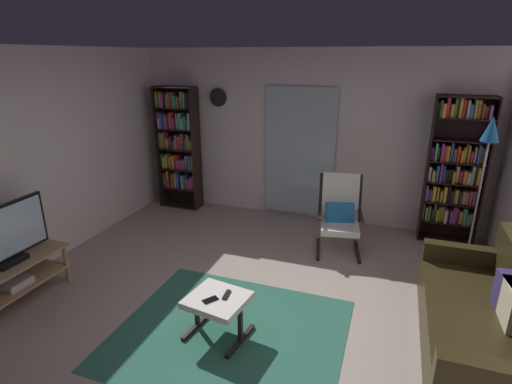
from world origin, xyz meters
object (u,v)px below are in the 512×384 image
object	(u,v)px
leather_sofa	(487,323)
lounge_armchair	(340,212)
cell_phone	(210,300)
wall_clock	(218,97)
bookshelf_near_sofa	(455,170)
tv_stand	(13,277)
television	(4,237)
floor_lamp_by_shelf	(488,145)
ottoman	(217,304)
bookshelf_near_tv	(178,143)
tv_remote	(226,295)

from	to	relation	value
leather_sofa	lounge_armchair	size ratio (longest dim) A/B	1.89
cell_phone	wall_clock	xyz separation A→B (m)	(-1.32, 3.16, 1.43)
bookshelf_near_sofa	tv_stand	bearing A→B (deg)	-143.89
television	lounge_armchair	world-z (taller)	television
television	floor_lamp_by_shelf	xyz separation A→B (m)	(4.60, 2.56, 0.74)
bookshelf_near_sofa	floor_lamp_by_shelf	bearing A→B (deg)	-71.40
bookshelf_near_sofa	ottoman	world-z (taller)	bookshelf_near_sofa
ottoman	wall_clock	size ratio (longest dim) A/B	2.02
bookshelf_near_sofa	cell_phone	distance (m)	3.78
bookshelf_near_tv	tv_remote	world-z (taller)	bookshelf_near_tv
lounge_armchair	ottoman	size ratio (longest dim) A/B	1.75
leather_sofa	ottoman	size ratio (longest dim) A/B	3.31
ottoman	wall_clock	bearing A→B (deg)	113.67
ottoman	lounge_armchair	bearing A→B (deg)	69.94
ottoman	tv_remote	world-z (taller)	tv_remote
television	cell_phone	world-z (taller)	television
tv_stand	ottoman	world-z (taller)	tv_stand
leather_sofa	cell_phone	size ratio (longest dim) A/B	13.83
lounge_armchair	ottoman	distance (m)	2.31
bookshelf_near_sofa	floor_lamp_by_shelf	size ratio (longest dim) A/B	1.09
bookshelf_near_tv	leather_sofa	xyz separation A→B (m)	(4.31, -2.33, -0.79)
lounge_armchair	wall_clock	xyz separation A→B (m)	(-2.14, 0.93, 1.32)
tv_stand	wall_clock	distance (m)	3.78
tv_stand	bookshelf_near_sofa	distance (m)	5.47
tv_stand	television	size ratio (longest dim) A/B	1.15
tv_stand	tv_remote	xyz separation A→B (m)	(2.28, 0.31, 0.10)
tv_remote	ottoman	bearing A→B (deg)	-147.59
leather_sofa	ottoman	distance (m)	2.36
bookshelf_near_sofa	leather_sofa	world-z (taller)	bookshelf_near_sofa
floor_lamp_by_shelf	leather_sofa	bearing A→B (deg)	-93.20
bookshelf_near_sofa	tv_remote	size ratio (longest dim) A/B	13.97
bookshelf_near_tv	tv_remote	distance (m)	3.59
tv_stand	bookshelf_near_tv	bearing A→B (deg)	86.49
ottoman	wall_clock	distance (m)	3.70
bookshelf_near_tv	tv_remote	size ratio (longest dim) A/B	14.03
television	leather_sofa	xyz separation A→B (m)	(4.50, 0.81, -0.47)
lounge_armchair	bookshelf_near_tv	bearing A→B (deg)	165.36
leather_sofa	tv_remote	world-z (taller)	leather_sofa
bookshelf_near_tv	floor_lamp_by_shelf	bearing A→B (deg)	-7.58
bookshelf_near_sofa	wall_clock	bearing A→B (deg)	177.57
bookshelf_near_sofa	leather_sofa	size ratio (longest dim) A/B	1.04
leather_sofa	floor_lamp_by_shelf	size ratio (longest dim) A/B	1.05
tv_stand	wall_clock	size ratio (longest dim) A/B	3.93
tv_stand	leather_sofa	distance (m)	4.57
cell_phone	television	bearing A→B (deg)	-140.26
tv_remote	cell_phone	distance (m)	0.16
ottoman	tv_remote	xyz separation A→B (m)	(0.07, 0.05, 0.08)
lounge_armchair	cell_phone	world-z (taller)	lounge_armchair
bookshelf_near_tv	ottoman	distance (m)	3.61
tv_stand	tv_remote	bearing A→B (deg)	7.65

